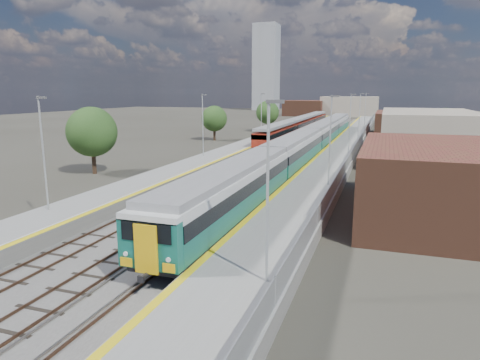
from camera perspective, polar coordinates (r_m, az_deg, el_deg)
The scene contains 12 objects.
ground at distance 65.63m, azimuth 9.01°, elevation 3.86°, with size 320.00×320.00×0.00m, color #47443A.
ballast_bed at distance 68.47m, azimuth 7.52°, elevation 4.25°, with size 10.50×155.00×0.06m, color #565451.
tracks at distance 69.98m, azimuth 8.27°, elevation 4.45°, with size 8.96×160.00×0.17m.
platform_right at distance 67.35m, azimuth 13.83°, elevation 4.32°, with size 4.70×155.00×8.52m.
platform_left at distance 70.02m, azimuth 2.04°, elevation 4.91°, with size 4.30×155.00×8.52m.
buildings at distance 155.46m, azimuth 8.15°, elevation 12.30°, with size 72.00×185.50×40.00m.
green_train at distance 58.42m, azimuth 9.39°, elevation 5.22°, with size 3.03×84.19×3.33m.
red_train at distance 87.80m, azimuth 7.97°, elevation 7.23°, with size 2.82×57.23×3.56m.
tree_a at distance 48.73m, azimuth -19.14°, elevation 6.08°, with size 5.34×5.34×7.24m.
tree_b at distance 78.66m, azimuth -3.45°, elevation 8.17°, with size 4.66×4.66×6.31m.
tree_c at distance 95.52m, azimuth 3.69°, elevation 8.99°, with size 5.04×5.04×6.83m.
tree_d at distance 74.36m, azimuth 25.63°, elevation 6.86°, with size 4.68×4.68×6.34m.
Camera 1 is at (10.90, -14.12, 8.79)m, focal length 32.00 mm.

